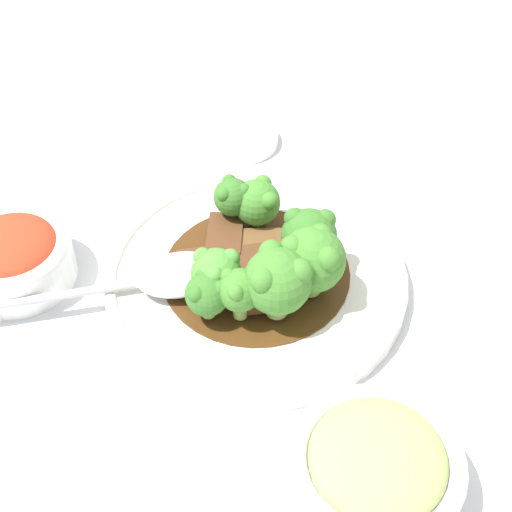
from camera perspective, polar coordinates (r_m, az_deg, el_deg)
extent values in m
plane|color=silver|center=(0.60, 0.00, -2.25)|extent=(4.00, 4.00, 0.00)
cylinder|color=white|center=(0.60, 0.00, -1.80)|extent=(0.25, 0.25, 0.01)
torus|color=white|center=(0.59, 0.00, -1.35)|extent=(0.25, 0.25, 0.01)
cylinder|color=#4C2D14|center=(0.59, 0.00, -1.29)|extent=(0.16, 0.16, 0.00)
cube|color=#56331E|center=(0.61, -2.51, 1.58)|extent=(0.04, 0.05, 0.01)
cube|color=#56331E|center=(0.57, 0.24, -1.72)|extent=(0.05, 0.07, 0.01)
cube|color=brown|center=(0.60, 1.62, 1.11)|extent=(0.08, 0.05, 0.01)
cube|color=#56331E|center=(0.58, -3.50, -0.81)|extent=(0.07, 0.06, 0.01)
cylinder|color=#8EB756|center=(0.55, -3.84, -4.28)|extent=(0.01, 0.01, 0.01)
sphere|color=#387028|center=(0.54, -3.93, -3.08)|extent=(0.03, 0.03, 0.03)
sphere|color=#387028|center=(0.53, -2.88, -2.62)|extent=(0.01, 0.01, 0.01)
sphere|color=#387028|center=(0.54, -4.24, -1.61)|extent=(0.01, 0.01, 0.01)
sphere|color=#387028|center=(0.53, -4.81, -3.03)|extent=(0.01, 0.01, 0.01)
cylinder|color=#8EB756|center=(0.59, 4.13, -0.15)|extent=(0.01, 0.01, 0.02)
sphere|color=#387028|center=(0.57, 4.26, 1.59)|extent=(0.05, 0.05, 0.05)
sphere|color=#387028|center=(0.57, 5.57, 2.92)|extent=(0.02, 0.02, 0.02)
sphere|color=#387028|center=(0.56, 3.11, 3.04)|extent=(0.02, 0.02, 0.02)
sphere|color=#387028|center=(0.55, 4.31, 1.49)|extent=(0.02, 0.02, 0.02)
cylinder|color=#7FA84C|center=(0.57, 4.38, -2.17)|extent=(0.02, 0.02, 0.02)
sphere|color=#427F2D|center=(0.55, 4.54, -0.29)|extent=(0.05, 0.05, 0.05)
sphere|color=#427F2D|center=(0.55, 5.21, 1.86)|extent=(0.02, 0.02, 0.02)
sphere|color=#427F2D|center=(0.54, 2.92, 0.63)|extent=(0.02, 0.02, 0.02)
sphere|color=#427F2D|center=(0.53, 5.74, -0.24)|extent=(0.02, 0.02, 0.02)
cylinder|color=#7FA84C|center=(0.62, -1.84, 3.35)|extent=(0.01, 0.01, 0.02)
sphere|color=#387028|center=(0.61, -1.88, 4.74)|extent=(0.03, 0.03, 0.03)
sphere|color=#387028|center=(0.61, -2.15, 5.99)|extent=(0.01, 0.01, 0.01)
sphere|color=#387028|center=(0.60, -2.60, 4.93)|extent=(0.01, 0.01, 0.01)
sphere|color=#387028|center=(0.60, -0.95, 5.25)|extent=(0.01, 0.01, 0.01)
cylinder|color=#7FA84C|center=(0.57, -3.11, -2.74)|extent=(0.01, 0.01, 0.01)
sphere|color=#4C8E38|center=(0.55, -3.19, -1.39)|extent=(0.04, 0.04, 0.04)
sphere|color=#4C8E38|center=(0.55, -4.28, -0.09)|extent=(0.02, 0.02, 0.02)
sphere|color=#4C8E38|center=(0.53, -3.37, -1.56)|extent=(0.02, 0.02, 0.02)
sphere|color=#4C8E38|center=(0.55, -2.06, -0.19)|extent=(0.02, 0.02, 0.02)
cylinder|color=#8EB756|center=(0.62, 0.07, 3.01)|extent=(0.01, 0.01, 0.01)
sphere|color=#427F2D|center=(0.61, 0.07, 4.31)|extent=(0.04, 0.04, 0.04)
sphere|color=#427F2D|center=(0.60, -1.12, 5.01)|extent=(0.02, 0.02, 0.02)
sphere|color=#427F2D|center=(0.60, 0.80, 4.46)|extent=(0.02, 0.02, 0.02)
sphere|color=#427F2D|center=(0.61, 0.54, 5.81)|extent=(0.02, 0.02, 0.02)
cylinder|color=#8EB756|center=(0.55, 1.68, -3.91)|extent=(0.02, 0.02, 0.02)
sphere|color=#427F2D|center=(0.53, 1.74, -2.01)|extent=(0.05, 0.05, 0.05)
sphere|color=#427F2D|center=(0.51, 0.56, -1.92)|extent=(0.02, 0.02, 0.02)
sphere|color=#427F2D|center=(0.52, 3.52, -1.26)|extent=(0.02, 0.02, 0.02)
sphere|color=#427F2D|center=(0.53, 1.23, 0.26)|extent=(0.02, 0.02, 0.02)
cylinder|color=#7FA84C|center=(0.55, -1.23, -4.19)|extent=(0.01, 0.01, 0.02)
sphere|color=#427F2D|center=(0.53, -1.26, -2.76)|extent=(0.03, 0.03, 0.03)
sphere|color=#427F2D|center=(0.52, -1.36, -2.95)|extent=(0.01, 0.01, 0.01)
sphere|color=#427F2D|center=(0.53, -0.26, -1.72)|extent=(0.01, 0.01, 0.01)
sphere|color=#427F2D|center=(0.53, -2.21, -1.64)|extent=(0.01, 0.01, 0.01)
ellipsoid|color=#B7B7BC|center=(0.58, -6.13, -1.47)|extent=(0.09, 0.08, 0.01)
cylinder|color=#B7B7BC|center=(0.59, -16.88, -3.27)|extent=(0.14, 0.07, 0.01)
cylinder|color=white|center=(0.64, -18.36, -1.42)|extent=(0.05, 0.05, 0.01)
cylinder|color=white|center=(0.63, -18.66, -0.51)|extent=(0.10, 0.10, 0.04)
torus|color=white|center=(0.61, -19.04, 0.64)|extent=(0.10, 0.10, 0.01)
ellipsoid|color=red|center=(0.61, -19.10, 0.80)|extent=(0.08, 0.08, 0.02)
cylinder|color=white|center=(0.50, 9.16, -17.76)|extent=(0.06, 0.06, 0.01)
cylinder|color=white|center=(0.49, 9.39, -16.90)|extent=(0.11, 0.11, 0.04)
torus|color=white|center=(0.47, 9.68, -15.83)|extent=(0.11, 0.11, 0.01)
ellipsoid|color=#A3B266|center=(0.47, 9.72, -15.67)|extent=(0.09, 0.09, 0.03)
cylinder|color=white|center=(0.74, -1.13, 9.34)|extent=(0.07, 0.07, 0.01)
torus|color=white|center=(0.74, -1.14, 9.66)|extent=(0.07, 0.07, 0.01)
cube|color=silver|center=(0.69, 18.30, 2.66)|extent=(0.13, 0.10, 0.01)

